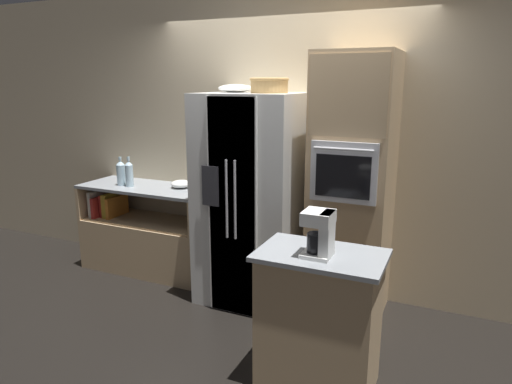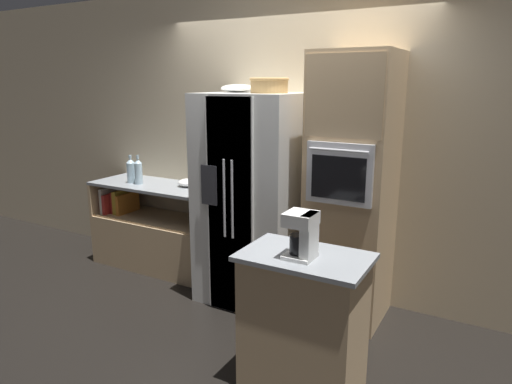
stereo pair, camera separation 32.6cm
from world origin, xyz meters
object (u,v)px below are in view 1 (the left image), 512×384
at_px(fruit_bowl, 235,88).
at_px(bottle_tall, 129,173).
at_px(bottle_short, 121,172).
at_px(coffee_maker, 321,232).
at_px(wicker_basket, 269,85).
at_px(mixing_bowl, 181,184).
at_px(refrigerator, 252,199).
at_px(wall_oven, 352,188).

xyz_separation_m(fruit_bowl, bottle_tall, (-1.20, -0.03, -0.84)).
xyz_separation_m(bottle_tall, bottle_short, (-0.12, 0.01, -0.00)).
bearing_deg(coffee_maker, fruit_bowl, 135.24).
bearing_deg(coffee_maker, bottle_short, 155.78).
bearing_deg(wicker_basket, coffee_maker, -52.85).
bearing_deg(mixing_bowl, fruit_bowl, -11.04).
relative_size(refrigerator, bottle_tall, 6.07).
xyz_separation_m(fruit_bowl, coffee_maker, (1.12, -1.11, -0.81)).
bearing_deg(mixing_bowl, bottle_tall, -162.19).
height_order(bottle_tall, coffee_maker, bottle_tall).
bearing_deg(refrigerator, wicker_basket, -15.38).
relative_size(bottle_short, coffee_maker, 1.04).
height_order(refrigerator, coffee_maker, refrigerator).
relative_size(refrigerator, fruit_bowl, 6.14).
relative_size(wicker_basket, mixing_bowl, 1.62).
bearing_deg(mixing_bowl, wicker_basket, -13.19).
xyz_separation_m(refrigerator, coffee_maker, (0.93, -1.04, 0.14)).
xyz_separation_m(bottle_short, mixing_bowl, (0.62, 0.15, -0.09)).
distance_m(wall_oven, mixing_bowl, 1.75).
bearing_deg(fruit_bowl, wall_oven, 1.10).
xyz_separation_m(wicker_basket, mixing_bowl, (-1.06, 0.25, -0.97)).
height_order(wicker_basket, bottle_short, wicker_basket).
distance_m(bottle_short, mixing_bowl, 0.65).
bearing_deg(wicker_basket, bottle_short, 176.69).
relative_size(refrigerator, bottle_short, 6.31).
xyz_separation_m(wall_oven, bottle_short, (-2.36, -0.04, -0.06)).
bearing_deg(bottle_short, wall_oven, 0.86).
height_order(refrigerator, mixing_bowl, refrigerator).
bearing_deg(wicker_basket, fruit_bowl, 162.81).
xyz_separation_m(wall_oven, coffee_maker, (0.07, -1.13, -0.02)).
xyz_separation_m(wicker_basket, coffee_maker, (0.76, -1.00, -0.84)).
bearing_deg(mixing_bowl, wall_oven, -3.78).
bearing_deg(mixing_bowl, bottle_short, -166.37).
distance_m(wicker_basket, fruit_bowl, 0.38).
xyz_separation_m(bottle_tall, coffee_maker, (2.32, -1.08, 0.03)).
xyz_separation_m(wall_oven, fruit_bowl, (-1.05, -0.02, 0.79)).
bearing_deg(coffee_maker, wall_oven, 93.65).
xyz_separation_m(wall_oven, mixing_bowl, (-1.74, 0.12, -0.15)).
height_order(wall_oven, coffee_maker, wall_oven).
distance_m(fruit_bowl, bottle_tall, 1.47).
relative_size(wicker_basket, fruit_bowl, 1.07).
bearing_deg(coffee_maker, wicker_basket, 127.15).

